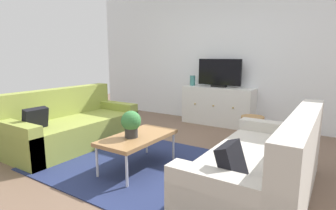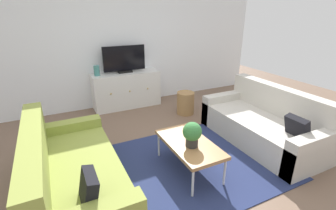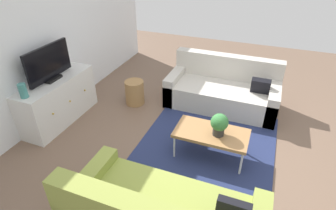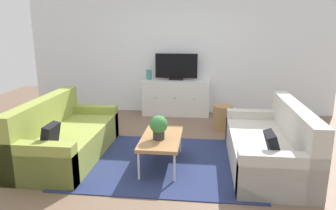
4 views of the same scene
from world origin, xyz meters
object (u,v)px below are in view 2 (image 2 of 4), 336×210
at_px(glass_vase, 97,71).
at_px(flat_screen_tv, 124,59).
at_px(couch_right_side, 265,125).
at_px(coffee_table, 189,144).
at_px(tv_console, 127,90).
at_px(potted_plant, 192,133).
at_px(wicker_basket, 185,103).
at_px(couch_left_side, 68,177).

bearing_deg(glass_vase, flat_screen_tv, 2.01).
height_order(couch_right_side, flat_screen_tv, flat_screen_tv).
bearing_deg(glass_vase, coffee_table, -76.56).
height_order(tv_console, flat_screen_tv, flat_screen_tv).
xyz_separation_m(couch_right_side, potted_plant, (-1.48, -0.22, 0.30)).
distance_m(coffee_table, potted_plant, 0.22).
bearing_deg(tv_console, flat_screen_tv, 90.00).
distance_m(coffee_table, wicker_basket, 1.85).
distance_m(coffee_table, tv_console, 2.51).
xyz_separation_m(couch_left_side, coffee_table, (1.43, -0.13, 0.10)).
height_order(couch_right_side, tv_console, couch_right_side).
bearing_deg(glass_vase, couch_left_side, -109.21).
height_order(couch_right_side, coffee_table, couch_right_side).
height_order(potted_plant, glass_vase, glass_vase).
relative_size(couch_left_side, coffee_table, 1.94).
distance_m(glass_vase, wicker_basket, 1.84).
distance_m(couch_right_side, flat_screen_tv, 2.91).
height_order(couch_left_side, couch_right_side, same).
xyz_separation_m(couch_right_side, tv_console, (-1.49, 2.37, 0.09)).
height_order(coffee_table, tv_console, tv_console).
bearing_deg(couch_right_side, wicker_basket, 110.89).
height_order(coffee_table, flat_screen_tv, flat_screen_tv).
bearing_deg(couch_left_side, flat_screen_tv, 59.75).
xyz_separation_m(tv_console, wicker_basket, (0.92, -0.89, -0.15)).
relative_size(flat_screen_tv, glass_vase, 4.25).
relative_size(coffee_table, flat_screen_tv, 1.14).
bearing_deg(couch_left_side, couch_right_side, 0.00).
bearing_deg(coffee_table, tv_console, 90.69).
bearing_deg(wicker_basket, flat_screen_tv, 135.43).
xyz_separation_m(couch_left_side, flat_screen_tv, (1.40, 2.39, 0.73)).
distance_m(flat_screen_tv, wicker_basket, 1.51).
height_order(couch_right_side, glass_vase, glass_vase).
bearing_deg(glass_vase, potted_plant, -77.45).
distance_m(couch_left_side, wicker_basket, 2.75).
distance_m(coffee_table, flat_screen_tv, 2.60).
bearing_deg(couch_right_side, tv_console, 122.08).
bearing_deg(tv_console, couch_left_side, -120.46).
relative_size(couch_right_side, flat_screen_tv, 2.21).
bearing_deg(potted_plant, couch_left_side, 171.03).
bearing_deg(tv_console, potted_plant, -89.81).
xyz_separation_m(coffee_table, glass_vase, (-0.60, 2.51, 0.46)).
xyz_separation_m(couch_left_side, tv_console, (1.40, 2.37, 0.09)).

